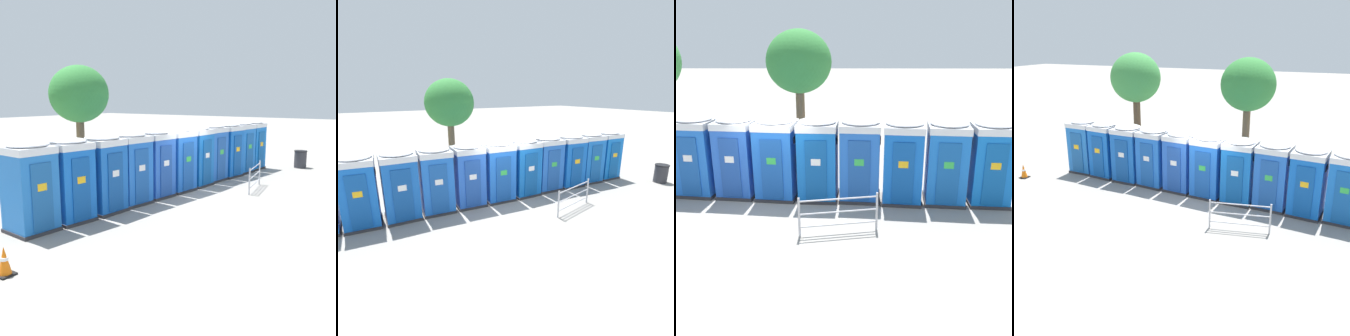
% 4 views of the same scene
% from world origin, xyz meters
% --- Properties ---
extents(ground_plane, '(120.00, 120.00, 0.00)m').
position_xyz_m(ground_plane, '(0.00, 0.00, 0.00)').
color(ground_plane, gray).
extents(portapotty_3, '(1.34, 1.33, 2.54)m').
position_xyz_m(portapotty_3, '(-2.54, 0.61, 1.28)').
color(portapotty_3, '#2D2D33').
rests_on(portapotty_3, ground).
extents(portapotty_4, '(1.29, 1.32, 2.54)m').
position_xyz_m(portapotty_4, '(-1.25, 0.49, 1.28)').
color(portapotty_4, '#2D2D33').
rests_on(portapotty_4, ground).
extents(portapotty_5, '(1.36, 1.33, 2.54)m').
position_xyz_m(portapotty_5, '(0.03, 0.34, 1.28)').
color(portapotty_5, '#2D2D33').
rests_on(portapotty_5, ground).
extents(portapotty_6, '(1.26, 1.26, 2.54)m').
position_xyz_m(portapotty_6, '(1.31, 0.23, 1.28)').
color(portapotty_6, '#2D2D33').
rests_on(portapotty_6, ground).
extents(portapotty_7, '(1.33, 1.31, 2.54)m').
position_xyz_m(portapotty_7, '(2.61, 0.21, 1.28)').
color(portapotty_7, '#2D2D33').
rests_on(portapotty_7, ground).
extents(portapotty_8, '(1.33, 1.33, 2.54)m').
position_xyz_m(portapotty_8, '(3.89, 0.02, 1.28)').
color(portapotty_8, '#2D2D33').
rests_on(portapotty_8, ground).
extents(portapotty_9, '(1.34, 1.33, 2.54)m').
position_xyz_m(portapotty_9, '(5.18, -0.04, 1.28)').
color(portapotty_9, '#2D2D33').
rests_on(portapotty_9, ground).
extents(portapotty_10, '(1.28, 1.29, 2.54)m').
position_xyz_m(portapotty_10, '(6.46, -0.11, 1.28)').
color(portapotty_10, '#2D2D33').
rests_on(portapotty_10, ground).
extents(street_tree_0, '(2.79, 2.79, 5.21)m').
position_xyz_m(street_tree_0, '(0.15, 5.94, 3.83)').
color(street_tree_0, brown).
rests_on(street_tree_0, ground).
extents(event_barrier, '(2.03, 0.43, 1.05)m').
position_xyz_m(event_barrier, '(1.99, -2.17, 0.57)').
color(event_barrier, '#B7B7BC').
rests_on(event_barrier, ground).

